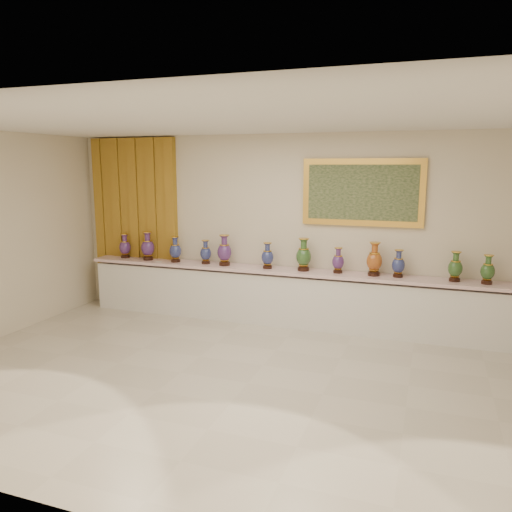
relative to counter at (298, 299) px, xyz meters
The scene contains 16 objects.
ground 2.31m from the counter, 90.00° to the right, with size 8.00×8.00×0.00m, color beige.
room 2.67m from the counter, behind, with size 8.00×8.00×8.00m.
counter is the anchor object (origin of this frame).
vase_0 3.23m from the counter, behind, with size 0.23×0.23×0.43m.
vase_1 2.76m from the counter, behind, with size 0.28×0.28×0.49m.
vase_2 2.23m from the counter, behind, with size 0.24×0.24×0.43m.
vase_3 1.71m from the counter, behind, with size 0.23×0.23×0.40m.
vase_4 1.42m from the counter, behind, with size 0.30×0.30×0.50m.
vase_5 0.82m from the counter, behind, with size 0.23×0.23×0.41m.
vase_6 0.70m from the counter, ahead, with size 0.28×0.28×0.51m.
vase_7 0.89m from the counter, ahead, with size 0.21×0.21×0.39m.
vase_8 1.34m from the counter, ahead, with size 0.29×0.29×0.50m.
vase_9 1.63m from the counter, ahead, with size 0.19×0.19×0.41m.
vase_10 2.36m from the counter, ahead, with size 0.25×0.25×0.43m.
vase_11 2.76m from the counter, ahead, with size 0.25×0.25×0.41m.
label_card 2.46m from the counter, behind, with size 0.10×0.06×0.00m, color white.
Camera 1 is at (1.92, -5.13, 2.51)m, focal length 35.00 mm.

